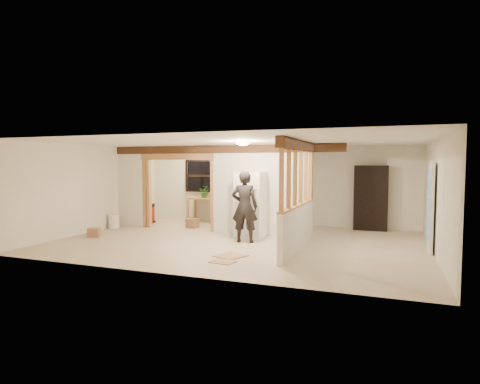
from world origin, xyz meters
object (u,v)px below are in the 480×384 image
at_px(refrigerator, 251,204).
at_px(woman, 245,207).
at_px(bookshelf, 371,198).
at_px(work_table, 207,210).
at_px(shop_vac, 148,213).

relative_size(refrigerator, woman, 0.98).
distance_m(refrigerator, bookshelf, 3.74).
distance_m(refrigerator, work_table, 3.11).
bearing_deg(shop_vac, work_table, 24.84).
xyz_separation_m(refrigerator, woman, (0.12, -0.82, 0.02)).
xyz_separation_m(refrigerator, bookshelf, (3.00, 2.23, 0.08)).
relative_size(work_table, bookshelf, 0.68).
distance_m(refrigerator, shop_vac, 4.29).
height_order(refrigerator, bookshelf, bookshelf).
xyz_separation_m(woman, bookshelf, (2.87, 3.05, 0.06)).
bearing_deg(work_table, woman, -38.61).
relative_size(work_table, shop_vac, 2.01).
height_order(woman, shop_vac, woman).
xyz_separation_m(shop_vac, bookshelf, (7.06, 0.98, 0.64)).
height_order(refrigerator, shop_vac, refrigerator).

